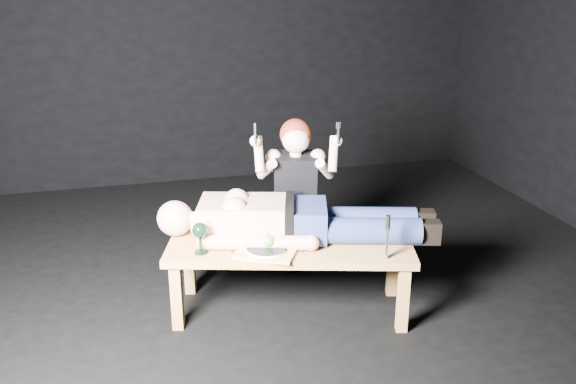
{
  "coord_description": "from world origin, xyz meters",
  "views": [
    {
      "loc": [
        -0.94,
        -3.46,
        1.97
      ],
      "look_at": [
        -0.06,
        -0.15,
        0.75
      ],
      "focal_mm": 39.18,
      "sensor_mm": 36.0,
      "label": 1
    }
  ],
  "objects_px": {
    "lying_man": "(298,215)",
    "serving_tray": "(266,252)",
    "table": "(290,277)",
    "kneeling_woman": "(295,195)",
    "goblet": "(200,238)",
    "carving_knife": "(387,237)"
  },
  "relations": [
    {
      "from": "kneeling_woman",
      "to": "goblet",
      "type": "relative_size",
      "value": 6.11
    },
    {
      "from": "table",
      "to": "lying_man",
      "type": "relative_size",
      "value": 0.96
    },
    {
      "from": "lying_man",
      "to": "serving_tray",
      "type": "relative_size",
      "value": 4.53
    },
    {
      "from": "goblet",
      "to": "carving_knife",
      "type": "height_order",
      "value": "carving_knife"
    },
    {
      "from": "table",
      "to": "lying_man",
      "type": "xyz_separation_m",
      "value": [
        0.07,
        0.08,
        0.36
      ]
    },
    {
      "from": "goblet",
      "to": "carving_knife",
      "type": "distance_m",
      "value": 1.04
    },
    {
      "from": "lying_man",
      "to": "table",
      "type": "bearing_deg",
      "value": -115.77
    },
    {
      "from": "table",
      "to": "kneeling_woman",
      "type": "bearing_deg",
      "value": 87.21
    },
    {
      "from": "serving_tray",
      "to": "goblet",
      "type": "bearing_deg",
      "value": 163.8
    },
    {
      "from": "goblet",
      "to": "carving_knife",
      "type": "bearing_deg",
      "value": -18.79
    },
    {
      "from": "table",
      "to": "kneeling_woman",
      "type": "height_order",
      "value": "kneeling_woman"
    },
    {
      "from": "carving_knife",
      "to": "kneeling_woman",
      "type": "bearing_deg",
      "value": 125.34
    },
    {
      "from": "table",
      "to": "carving_knife",
      "type": "xyz_separation_m",
      "value": [
        0.46,
        -0.34,
        0.35
      ]
    },
    {
      "from": "table",
      "to": "kneeling_woman",
      "type": "relative_size",
      "value": 1.27
    },
    {
      "from": "kneeling_woman",
      "to": "serving_tray",
      "type": "bearing_deg",
      "value": -105.04
    },
    {
      "from": "goblet",
      "to": "carving_knife",
      "type": "xyz_separation_m",
      "value": [
        0.99,
        -0.34,
        0.04
      ]
    },
    {
      "from": "table",
      "to": "serving_tray",
      "type": "height_order",
      "value": "serving_tray"
    },
    {
      "from": "lying_man",
      "to": "serving_tray",
      "type": "distance_m",
      "value": 0.33
    },
    {
      "from": "table",
      "to": "serving_tray",
      "type": "distance_m",
      "value": 0.31
    },
    {
      "from": "kneeling_woman",
      "to": "serving_tray",
      "type": "relative_size",
      "value": 3.41
    },
    {
      "from": "lying_man",
      "to": "goblet",
      "type": "relative_size",
      "value": 8.11
    },
    {
      "from": "serving_tray",
      "to": "table",
      "type": "bearing_deg",
      "value": 32.38
    }
  ]
}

